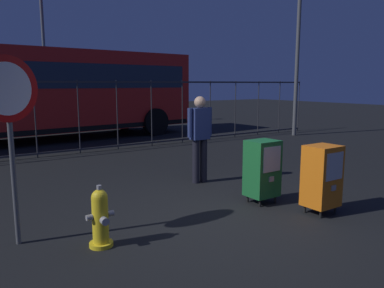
% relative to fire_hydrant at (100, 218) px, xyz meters
% --- Properties ---
extents(ground_plane, '(60.00, 60.00, 0.00)m').
position_rel_fire_hydrant_xyz_m(ground_plane, '(1.74, -0.12, -0.35)').
color(ground_plane, black).
extents(fire_hydrant, '(0.33, 0.32, 0.75)m').
position_rel_fire_hydrant_xyz_m(fire_hydrant, '(0.00, 0.00, 0.00)').
color(fire_hydrant, yellow).
rests_on(fire_hydrant, ground_plane).
extents(newspaper_box_primary, '(0.48, 0.42, 1.02)m').
position_rel_fire_hydrant_xyz_m(newspaper_box_primary, '(3.11, -0.73, 0.22)').
color(newspaper_box_primary, black).
rests_on(newspaper_box_primary, ground_plane).
extents(newspaper_box_secondary, '(0.48, 0.42, 1.02)m').
position_rel_fire_hydrant_xyz_m(newspaper_box_secondary, '(2.75, 0.13, 0.22)').
color(newspaper_box_secondary, black).
rests_on(newspaper_box_secondary, ground_plane).
extents(stop_sign, '(0.71, 0.31, 2.23)m').
position_rel_fire_hydrant_xyz_m(stop_sign, '(-0.80, 0.62, 1.25)').
color(stop_sign, '#4C4F54').
rests_on(stop_sign, ground_plane).
extents(pedestrian, '(0.55, 0.22, 1.67)m').
position_rel_fire_hydrant_xyz_m(pedestrian, '(2.67, 1.73, 0.60)').
color(pedestrian, black).
rests_on(pedestrian, ground_plane).
extents(fence_barrier, '(18.03, 0.04, 2.00)m').
position_rel_fire_hydrant_xyz_m(fence_barrier, '(1.74, 6.13, 0.67)').
color(fence_barrier, '#2D2D33').
rests_on(fence_barrier, ground_plane).
extents(bus_near, '(10.66, 3.39, 3.00)m').
position_rel_fire_hydrant_xyz_m(bus_near, '(1.48, 9.13, 1.36)').
color(bus_near, red).
rests_on(bus_near, ground_plane).
extents(street_light_near_left, '(0.32, 0.32, 6.54)m').
position_rel_fire_hydrant_xyz_m(street_light_near_left, '(9.49, 5.25, 3.47)').
color(street_light_near_left, '#4C4F54').
rests_on(street_light_near_left, ground_plane).
extents(street_light_far_left, '(0.32, 0.32, 6.86)m').
position_rel_fire_hydrant_xyz_m(street_light_far_left, '(2.75, 13.77, 3.64)').
color(street_light_far_left, '#4C4F54').
rests_on(street_light_far_left, ground_plane).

